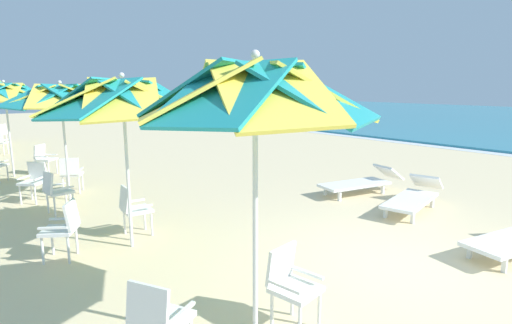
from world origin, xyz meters
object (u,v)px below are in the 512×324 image
(plastic_chair_11, at_px, (0,133))
(beach_umbrella_1, at_px, (123,99))
(plastic_chair_4, at_px, (34,179))
(sun_lounger_2, at_px, (361,182))
(plastic_chair_8, at_px, (44,157))
(plastic_chair_5, at_px, (56,190))
(beach_umbrella_3, at_px, (5,93))
(plastic_chair_2, at_px, (63,226))
(beach_umbrella_0, at_px, (255,95))
(sun_lounger_1, at_px, (414,197))
(plastic_chair_0, at_px, (158,318))
(beach_umbrella_2, at_px, (61,97))
(plastic_chair_3, at_px, (133,207))
(plastic_chair_6, at_px, (71,172))
(plastic_chair_1, at_px, (291,282))

(plastic_chair_11, bearing_deg, beach_umbrella_1, -0.40)
(plastic_chair_4, height_order, sun_lounger_2, plastic_chair_4)
(plastic_chair_8, xyz_separation_m, plastic_chair_11, (-8.01, -0.06, 0.00))
(plastic_chair_5, bearing_deg, sun_lounger_2, 64.27)
(beach_umbrella_3, height_order, sun_lounger_2, beach_umbrella_3)
(plastic_chair_2, bearing_deg, sun_lounger_2, 85.24)
(beach_umbrella_0, distance_m, sun_lounger_1, 5.85)
(beach_umbrella_0, xyz_separation_m, plastic_chair_11, (-17.83, 0.15, -1.93))
(plastic_chair_0, bearing_deg, beach_umbrella_2, 171.96)
(plastic_chair_2, distance_m, sun_lounger_1, 6.47)
(plastic_chair_11, relative_size, sun_lounger_1, 0.39)
(plastic_chair_0, xyz_separation_m, beach_umbrella_1, (-2.85, 0.91, 1.82))
(plastic_chair_11, xyz_separation_m, sun_lounger_1, (16.48, 5.12, -0.22))
(plastic_chair_3, height_order, plastic_chair_6, same)
(beach_umbrella_1, xyz_separation_m, plastic_chair_3, (-0.43, 0.22, -1.82))
(beach_umbrella_1, height_order, plastic_chair_11, beach_umbrella_1)
(plastic_chair_1, height_order, plastic_chair_3, same)
(plastic_chair_3, bearing_deg, beach_umbrella_1, -27.30)
(beach_umbrella_0, distance_m, plastic_chair_3, 4.08)
(beach_umbrella_2, bearing_deg, beach_umbrella_3, -170.54)
(plastic_chair_4, xyz_separation_m, plastic_chair_8, (-2.88, 0.80, 0.00))
(plastic_chair_3, relative_size, plastic_chair_6, 1.00)
(plastic_chair_2, bearing_deg, sun_lounger_1, 72.11)
(plastic_chair_6, bearing_deg, beach_umbrella_2, -20.61)
(plastic_chair_5, bearing_deg, sun_lounger_1, 52.90)
(plastic_chair_3, distance_m, plastic_chair_6, 3.60)
(plastic_chair_5, bearing_deg, plastic_chair_4, -173.71)
(plastic_chair_2, distance_m, plastic_chair_11, 14.53)
(beach_umbrella_2, bearing_deg, plastic_chair_8, 176.73)
(beach_umbrella_2, distance_m, sun_lounger_2, 6.97)
(sun_lounger_2, bearing_deg, plastic_chair_11, -160.37)
(plastic_chair_3, relative_size, sun_lounger_2, 0.39)
(plastic_chair_3, height_order, plastic_chair_8, same)
(plastic_chair_4, bearing_deg, beach_umbrella_0, 4.83)
(beach_umbrella_2, height_order, beach_umbrella_3, beach_umbrella_3)
(plastic_chair_0, distance_m, plastic_chair_1, 1.39)
(plastic_chair_0, xyz_separation_m, sun_lounger_1, (-1.04, 6.13, -0.22))
(plastic_chair_4, relative_size, beach_umbrella_3, 0.33)
(plastic_chair_6, relative_size, sun_lounger_2, 0.39)
(plastic_chair_4, bearing_deg, plastic_chair_0, -2.38)
(beach_umbrella_2, bearing_deg, plastic_chair_0, -8.04)
(plastic_chair_0, relative_size, beach_umbrella_1, 0.32)
(plastic_chair_0, relative_size, beach_umbrella_2, 0.33)
(plastic_chair_5, bearing_deg, plastic_chair_2, -10.67)
(plastic_chair_5, height_order, plastic_chair_6, same)
(plastic_chair_1, height_order, beach_umbrella_2, beach_umbrella_2)
(plastic_chair_0, bearing_deg, plastic_chair_1, 78.74)
(plastic_chair_1, bearing_deg, plastic_chair_2, -157.20)
(beach_umbrella_0, xyz_separation_m, plastic_chair_3, (-3.59, 0.27, -1.93))
(sun_lounger_1, bearing_deg, plastic_chair_4, -133.68)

